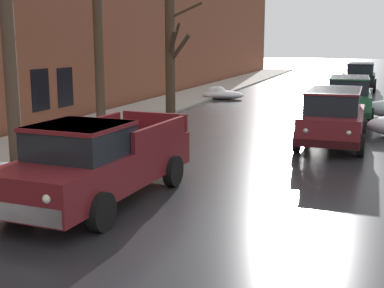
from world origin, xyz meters
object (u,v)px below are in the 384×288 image
object	(u,v)px
pickup_truck_maroon_approaching_near_lane	(98,161)
sedan_darkblue_parked_far_down_block	(345,88)
suv_black_queued_behind_truck	(361,75)
bare_tree_mid_block	(97,37)
suv_green_parked_kerbside_mid	(349,96)
sedan_silver_at_far_intersection	(355,73)
bare_tree_second_along_sidewalk	(10,41)
bare_tree_far_down_block	(171,56)
suv_maroon_parked_kerbside_close	(333,115)

from	to	relation	value
pickup_truck_maroon_approaching_near_lane	sedan_darkblue_parked_far_down_block	xyz separation A→B (m)	(3.83, 20.70, -0.13)
pickup_truck_maroon_approaching_near_lane	suv_black_queued_behind_truck	distance (m)	28.42
bare_tree_mid_block	suv_green_parked_kerbside_mid	world-z (taller)	bare_tree_mid_block
sedan_silver_at_far_intersection	pickup_truck_maroon_approaching_near_lane	bearing A→B (deg)	-96.18
sedan_silver_at_far_intersection	bare_tree_mid_block	bearing A→B (deg)	-103.77
bare_tree_second_along_sidewalk	suv_green_parked_kerbside_mid	world-z (taller)	bare_tree_second_along_sidewalk
bare_tree_far_down_block	suv_maroon_parked_kerbside_close	xyz separation A→B (m)	(7.40, -4.64, -1.66)
bare_tree_mid_block	sedan_darkblue_parked_far_down_block	xyz separation A→B (m)	(7.19, 14.61, -2.69)
suv_maroon_parked_kerbside_close	bare_tree_far_down_block	bearing A→B (deg)	147.90
sedan_silver_at_far_intersection	bare_tree_far_down_block	bearing A→B (deg)	-107.08
sedan_darkblue_parked_far_down_block	suv_black_queued_behind_truck	xyz separation A→B (m)	(0.60, 7.37, 0.24)
bare_tree_far_down_block	suv_black_queued_behind_truck	world-z (taller)	bare_tree_far_down_block
suv_maroon_parked_kerbside_close	suv_green_parked_kerbside_mid	bearing A→B (deg)	88.44
bare_tree_far_down_block	suv_green_parked_kerbside_mid	world-z (taller)	bare_tree_far_down_block
pickup_truck_maroon_approaching_near_lane	bare_tree_far_down_block	bearing A→B (deg)	104.70
suv_black_queued_behind_truck	sedan_silver_at_far_intersection	size ratio (longest dim) A/B	1.00
bare_tree_second_along_sidewalk	suv_maroon_parked_kerbside_close	xyz separation A→B (m)	(7.41, 6.16, -2.35)
suv_green_parked_kerbside_mid	sedan_darkblue_parked_far_down_block	distance (m)	6.74
bare_tree_second_along_sidewalk	suv_maroon_parked_kerbside_close	size ratio (longest dim) A/B	1.40
bare_tree_second_along_sidewalk	suv_green_parked_kerbside_mid	size ratio (longest dim) A/B	1.42
bare_tree_far_down_block	sedan_darkblue_parked_far_down_block	xyz separation A→B (m)	(7.08, 8.33, -1.90)
suv_black_queued_behind_truck	suv_green_parked_kerbside_mid	bearing A→B (deg)	-90.45
bare_tree_second_along_sidewalk	bare_tree_far_down_block	size ratio (longest dim) A/B	1.22
bare_tree_second_along_sidewalk	pickup_truck_maroon_approaching_near_lane	distance (m)	4.37
suv_maroon_parked_kerbside_close	suv_black_queued_behind_truck	xyz separation A→B (m)	(0.28, 20.34, 0.00)
sedan_darkblue_parked_far_down_block	suv_black_queued_behind_truck	world-z (taller)	suv_black_queued_behind_truck
pickup_truck_maroon_approaching_near_lane	bare_tree_mid_block	bearing A→B (deg)	118.87
suv_maroon_parked_kerbside_close	sedan_silver_at_far_intersection	size ratio (longest dim) A/B	0.99
bare_tree_second_along_sidewalk	bare_tree_mid_block	bearing A→B (deg)	91.27
pickup_truck_maroon_approaching_near_lane	sedan_darkblue_parked_far_down_block	size ratio (longest dim) A/B	1.35
pickup_truck_maroon_approaching_near_lane	suv_black_queued_behind_truck	world-z (taller)	suv_black_queued_behind_truck
suv_black_queued_behind_truck	bare_tree_second_along_sidewalk	bearing A→B (deg)	-106.17
suv_black_queued_behind_truck	sedan_silver_at_far_intersection	bearing A→B (deg)	94.63
suv_maroon_parked_kerbside_close	suv_green_parked_kerbside_mid	xyz separation A→B (m)	(0.17, 6.25, -0.00)
pickup_truck_maroon_approaching_near_lane	sedan_silver_at_far_intersection	size ratio (longest dim) A/B	1.21
bare_tree_far_down_block	pickup_truck_maroon_approaching_near_lane	distance (m)	12.91
sedan_darkblue_parked_far_down_block	bare_tree_mid_block	bearing A→B (deg)	-116.19
pickup_truck_maroon_approaching_near_lane	sedan_darkblue_parked_far_down_block	bearing A→B (deg)	79.51
sedan_darkblue_parked_far_down_block	sedan_silver_at_far_intersection	xyz separation A→B (m)	(0.00, 14.72, 0.00)
bare_tree_mid_block	suv_maroon_parked_kerbside_close	xyz separation A→B (m)	(7.51, 1.65, -2.45)
suv_green_parked_kerbside_mid	bare_tree_second_along_sidewalk	bearing A→B (deg)	-121.39
bare_tree_far_down_block	sedan_darkblue_parked_far_down_block	distance (m)	11.09
suv_green_parked_kerbside_mid	sedan_darkblue_parked_far_down_block	world-z (taller)	suv_green_parked_kerbside_mid
bare_tree_second_along_sidewalk	sedan_darkblue_parked_far_down_block	distance (m)	20.56
bare_tree_second_along_sidewalk	sedan_silver_at_far_intersection	distance (m)	34.69
sedan_darkblue_parked_far_down_block	suv_black_queued_behind_truck	bearing A→B (deg)	85.36
suv_green_parked_kerbside_mid	suv_black_queued_behind_truck	size ratio (longest dim) A/B	0.98
bare_tree_mid_block	bare_tree_far_down_block	world-z (taller)	bare_tree_mid_block
bare_tree_far_down_block	suv_green_parked_kerbside_mid	size ratio (longest dim) A/B	1.17
bare_tree_mid_block	suv_green_parked_kerbside_mid	xyz separation A→B (m)	(7.68, 7.90, -2.46)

